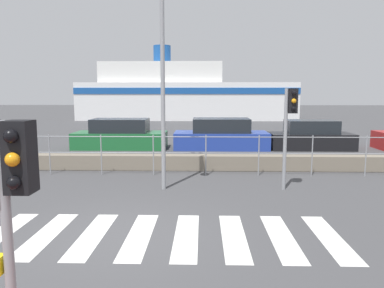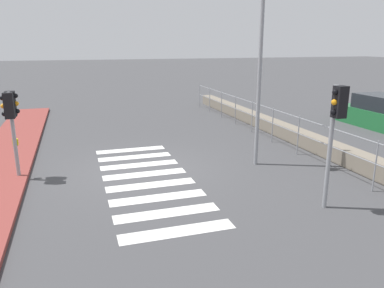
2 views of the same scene
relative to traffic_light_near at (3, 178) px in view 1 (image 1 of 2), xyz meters
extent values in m
plane|color=#424244|center=(0.24, 3.44, -1.91)|extent=(160.00, 160.00, 0.00)
cube|color=silver|center=(-2.03, 3.44, -1.90)|extent=(0.45, 2.40, 0.01)
cube|color=silver|center=(-1.13, 3.44, -1.90)|extent=(0.45, 2.40, 0.01)
cube|color=silver|center=(-0.23, 3.44, -1.90)|extent=(0.45, 2.40, 0.01)
cube|color=silver|center=(0.67, 3.44, -1.90)|extent=(0.45, 2.40, 0.01)
cube|color=silver|center=(1.57, 3.44, -1.90)|extent=(0.45, 2.40, 0.01)
cube|color=silver|center=(2.47, 3.44, -1.90)|extent=(0.45, 2.40, 0.01)
cube|color=silver|center=(3.37, 3.44, -1.90)|extent=(0.45, 2.40, 0.01)
cube|color=silver|center=(4.27, 3.44, -1.90)|extent=(0.45, 2.40, 0.01)
cube|color=slate|center=(0.24, 9.67, -1.64)|extent=(23.19, 0.55, 0.53)
cylinder|color=gray|center=(0.24, 8.80, -0.63)|extent=(20.87, 0.03, 0.03)
cylinder|color=gray|center=(0.24, 8.80, -1.17)|extent=(20.87, 0.03, 0.03)
cylinder|color=gray|center=(-3.24, 8.80, -1.23)|extent=(0.04, 0.04, 1.35)
cylinder|color=gray|center=(-1.50, 8.80, -1.23)|extent=(0.04, 0.04, 1.35)
cylinder|color=gray|center=(0.24, 8.80, -1.23)|extent=(0.04, 0.04, 1.35)
cylinder|color=gray|center=(1.98, 8.80, -1.23)|extent=(0.04, 0.04, 1.35)
cylinder|color=gray|center=(3.72, 8.80, -1.23)|extent=(0.04, 0.04, 1.35)
cylinder|color=gray|center=(5.46, 8.80, -1.23)|extent=(0.04, 0.04, 1.35)
cylinder|color=gray|center=(7.20, 8.80, -1.23)|extent=(0.04, 0.04, 1.35)
cylinder|color=gray|center=(0.00, 0.00, -0.68)|extent=(0.10, 0.10, 2.45)
cube|color=black|center=(0.17, 0.00, 0.21)|extent=(0.24, 0.24, 0.68)
sphere|color=black|center=(0.17, -0.14, 0.42)|extent=(0.13, 0.13, 0.13)
sphere|color=orange|center=(0.17, -0.14, 0.21)|extent=(0.13, 0.13, 0.13)
sphere|color=black|center=(0.17, -0.14, -0.01)|extent=(0.13, 0.13, 0.13)
cylinder|color=gray|center=(4.16, 7.01, -0.49)|extent=(0.10, 0.10, 2.83)
cube|color=black|center=(4.33, 7.01, 0.59)|extent=(0.24, 0.24, 0.68)
sphere|color=black|center=(4.33, 6.87, 0.80)|extent=(0.13, 0.13, 0.13)
sphere|color=orange|center=(4.33, 6.87, 0.59)|extent=(0.13, 0.13, 0.13)
sphere|color=black|center=(4.33, 6.87, 0.38)|extent=(0.13, 0.13, 0.13)
cylinder|color=gray|center=(0.77, 6.95, 1.15)|extent=(0.12, 0.12, 6.11)
cube|color=white|center=(0.24, 36.50, -0.02)|extent=(22.05, 6.67, 3.76)
cube|color=white|center=(-2.41, 36.50, 2.89)|extent=(12.35, 5.33, 2.07)
cube|color=#194C99|center=(0.24, 33.15, 1.03)|extent=(22.05, 0.08, 0.60)
cylinder|color=#194C99|center=(-2.41, 36.50, 4.83)|extent=(1.80, 1.80, 1.80)
cube|color=#1E6633|center=(-2.19, 14.86, -1.50)|extent=(4.51, 1.82, 0.80)
cube|color=#1E2328|center=(-2.19, 14.86, -0.78)|extent=(2.70, 1.60, 0.65)
cube|color=#233D9E|center=(2.77, 14.86, -1.50)|extent=(4.55, 1.88, 0.82)
cube|color=#1E2328|center=(2.77, 14.86, -0.75)|extent=(2.73, 1.65, 0.67)
cube|color=black|center=(7.13, 14.86, -1.52)|extent=(3.95, 1.75, 0.77)
cube|color=#1E2328|center=(7.13, 14.86, -0.81)|extent=(2.37, 1.54, 0.63)
camera|label=1|loc=(1.87, -3.38, 0.79)|focal=35.00mm
camera|label=2|loc=(10.89, 1.65, 1.79)|focal=35.00mm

